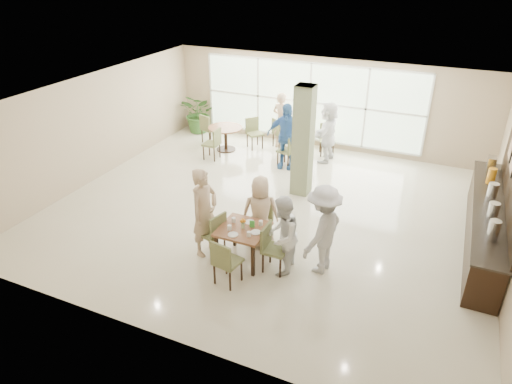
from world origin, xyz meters
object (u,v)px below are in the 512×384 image
at_px(round_table_right, 298,138).
at_px(teen_far, 260,212).
at_px(teen_standing, 323,230).
at_px(main_table, 243,232).
at_px(round_table_left, 226,133).
at_px(adult_b, 328,132).
at_px(adult_a, 286,136).
at_px(teen_left, 205,212).
at_px(potted_plant, 199,114).
at_px(teen_right, 282,236).
at_px(adult_standing, 281,121).
at_px(buffet_counter, 487,221).

relative_size(round_table_right, teen_far, 0.72).
bearing_deg(teen_standing, main_table, -65.22).
relative_size(round_table_left, adult_b, 0.59).
distance_m(main_table, adult_a, 4.67).
bearing_deg(teen_left, round_table_right, 10.65).
height_order(potted_plant, teen_far, teen_far).
bearing_deg(main_table, teen_right, -1.50).
xyz_separation_m(main_table, adult_standing, (-1.50, 5.92, 0.24)).
distance_m(round_table_right, teen_standing, 5.63).
relative_size(teen_standing, adult_b, 1.01).
distance_m(teen_right, adult_standing, 6.38).
distance_m(potted_plant, teen_far, 7.16).
relative_size(potted_plant, teen_right, 0.84).
bearing_deg(teen_standing, teen_right, -50.09).
bearing_deg(buffet_counter, teen_standing, -142.03).
height_order(round_table_left, teen_right, teen_right).
bearing_deg(teen_right, round_table_right, -170.16).
height_order(round_table_right, teen_standing, teen_standing).
bearing_deg(main_table, buffet_counter, 30.52).
relative_size(teen_far, teen_standing, 0.87).
bearing_deg(teen_standing, teen_left, -68.59).
relative_size(main_table, teen_far, 0.59).
relative_size(round_table_left, teen_left, 0.57).
xyz_separation_m(buffet_counter, teen_left, (-5.21, -2.63, 0.38)).
bearing_deg(round_table_left, adult_b, 8.77).
height_order(buffet_counter, teen_right, buffet_counter).
distance_m(potted_plant, teen_right, 8.16).
bearing_deg(potted_plant, teen_standing, -43.62).
relative_size(adult_b, adult_standing, 1.00).
bearing_deg(teen_standing, buffet_counter, 140.20).
bearing_deg(main_table, teen_left, -177.10).
distance_m(teen_left, teen_standing, 2.36).
xyz_separation_m(teen_far, adult_b, (0.02, 4.88, 0.11)).
relative_size(teen_left, teen_standing, 1.03).
xyz_separation_m(round_table_left, teen_standing, (4.51, -4.73, 0.34)).
bearing_deg(potted_plant, round_table_right, -9.66).
bearing_deg(teen_left, teen_standing, -69.74).
bearing_deg(main_table, round_table_left, 120.78).
xyz_separation_m(potted_plant, teen_far, (4.64, -5.45, 0.11)).
xyz_separation_m(potted_plant, adult_standing, (3.07, -0.19, 0.22)).
bearing_deg(adult_b, adult_standing, -99.08).
bearing_deg(main_table, adult_standing, 104.18).
bearing_deg(round_table_left, buffet_counter, -18.50).
bearing_deg(adult_standing, teen_far, 122.25).
bearing_deg(teen_left, adult_standing, 17.50).
bearing_deg(teen_standing, round_table_right, -143.80).
relative_size(buffet_counter, adult_a, 2.47).
xyz_separation_m(potted_plant, teen_standing, (6.06, -5.78, 0.23)).
relative_size(buffet_counter, teen_far, 3.00).
bearing_deg(teen_left, round_table_left, 34.30).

